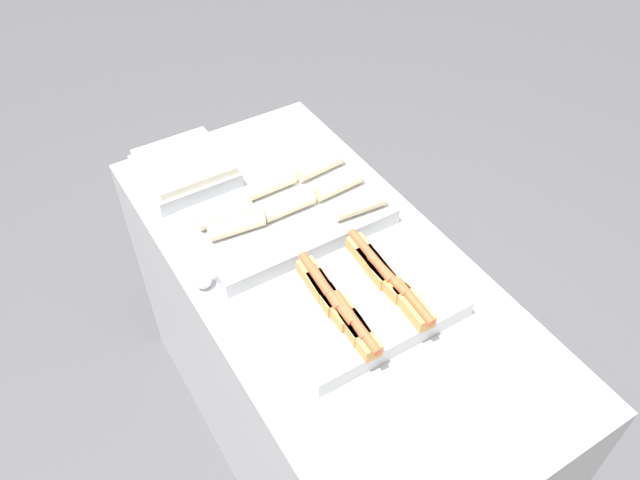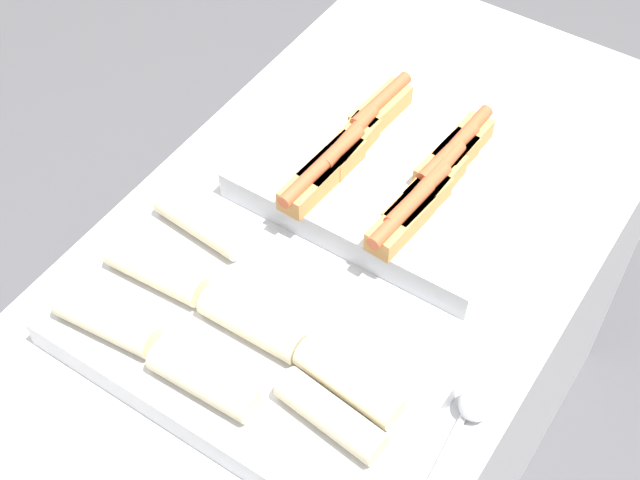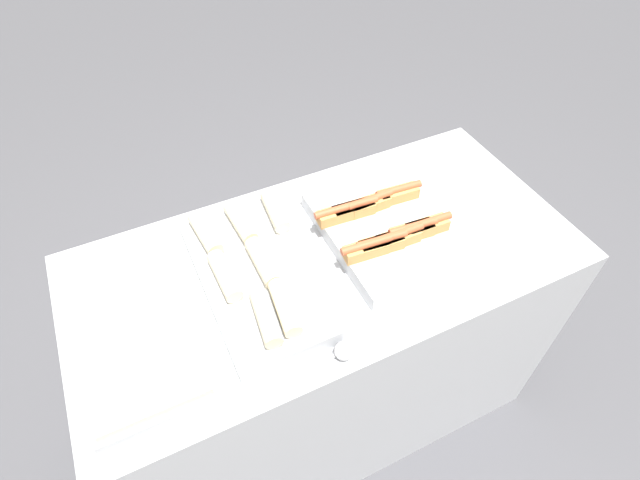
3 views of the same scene
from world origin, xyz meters
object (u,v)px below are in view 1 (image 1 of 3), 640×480
(tray_wraps, at_px, (289,214))
(tray_side_front, at_px, (185,169))
(tray_hotdogs, at_px, (361,301))
(serving_spoon_near, at_px, (200,276))

(tray_wraps, bearing_deg, tray_side_front, -153.50)
(tray_wraps, distance_m, tray_side_front, 0.38)
(tray_wraps, bearing_deg, tray_hotdogs, -1.16)
(tray_hotdogs, bearing_deg, serving_spoon_near, -134.98)
(tray_hotdogs, bearing_deg, tray_wraps, 178.84)
(tray_wraps, xyz_separation_m, tray_side_front, (-0.34, -0.17, 0.00))
(tray_wraps, relative_size, serving_spoon_near, 2.20)
(tray_side_front, bearing_deg, tray_hotdogs, 12.89)
(tray_side_front, bearing_deg, serving_spoon_near, -18.11)
(tray_wraps, xyz_separation_m, serving_spoon_near, (0.07, -0.30, -0.01))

